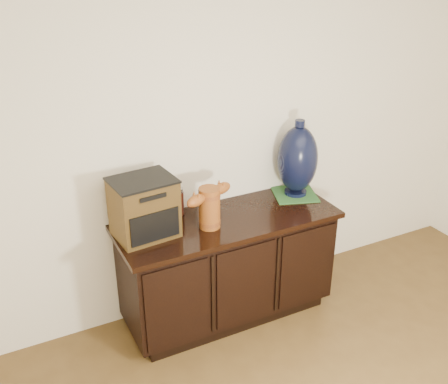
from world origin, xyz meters
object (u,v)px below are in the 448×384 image
terracotta_vessel (209,205)px  tv_radio (144,208)px  spray_can (179,201)px  lamp_base (298,160)px  sideboard (228,267)px

terracotta_vessel → tv_radio: (-0.39, 0.09, 0.03)m
terracotta_vessel → tv_radio: 0.40m
tv_radio → spray_can: 0.34m
tv_radio → lamp_base: bearing=-2.4°
sideboard → spray_can: (-0.25, 0.20, 0.46)m
tv_radio → terracotta_vessel: bearing=-18.0°
spray_can → tv_radio: bearing=-151.2°
sideboard → terracotta_vessel: (-0.15, -0.04, 0.52)m
sideboard → spray_can: spray_can is taller
terracotta_vessel → lamp_base: 0.76m
sideboard → spray_can: bearing=141.2°
lamp_base → tv_radio: bearing=-177.0°
terracotta_vessel → tv_radio: tv_radio is taller
sideboard → tv_radio: size_ratio=3.71×
sideboard → lamp_base: (0.59, 0.11, 0.63)m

